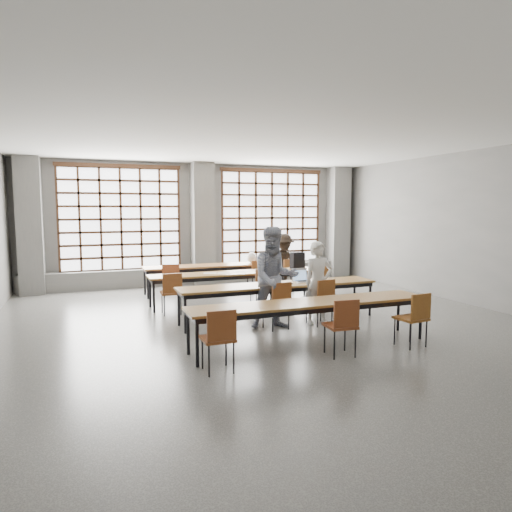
{
  "coord_description": "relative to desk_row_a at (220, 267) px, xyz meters",
  "views": [
    {
      "loc": [
        -3.25,
        -7.66,
        2.2
      ],
      "look_at": [
        -0.18,
        0.4,
        1.3
      ],
      "focal_mm": 32.0,
      "sensor_mm": 36.0,
      "label": 1
    }
  ],
  "objects": [
    {
      "name": "paper_sheet_b",
      "position": [
        -0.38,
        -1.58,
        0.07
      ],
      "size": [
        0.35,
        0.29,
        0.0
      ],
      "primitive_type": "cube",
      "rotation": [
        0.0,
        0.0,
        -0.33
      ],
      "color": "white",
      "rests_on": "desk_row_b"
    },
    {
      "name": "paper_sheet_a",
      "position": [
        -0.68,
        -1.48,
        0.07
      ],
      "size": [
        0.34,
        0.28,
        0.0
      ],
      "primitive_type": "cube",
      "rotation": [
        0.0,
        0.0,
        -0.28
      ],
      "color": "white",
      "rests_on": "desk_row_b"
    },
    {
      "name": "chair_near_left",
      "position": [
        -1.7,
        -5.74,
        -0.13
      ],
      "size": [
        0.42,
        0.43,
        0.88
      ],
      "color": "brown",
      "rests_on": "floor"
    },
    {
      "name": "wall_back",
      "position": [
        -0.1,
        1.71,
        1.09
      ],
      "size": [
        10.0,
        0.0,
        10.0
      ],
      "primitive_type": "plane",
      "rotation": [
        1.57,
        0.0,
        0.0
      ],
      "color": "#5D5D5B",
      "rests_on": "floor"
    },
    {
      "name": "desk_row_a",
      "position": [
        0.0,
        0.0,
        0.0
      ],
      "size": [
        4.0,
        0.7,
        0.73
      ],
      "color": "brown",
      "rests_on": "floor"
    },
    {
      "name": "laptop_front",
      "position": [
        0.75,
        -3.26,
        0.13
      ],
      "size": [
        0.38,
        0.33,
        0.26
      ],
      "color": "#AAA9AE",
      "rests_on": "desk_row_c"
    },
    {
      "name": "chair_near_mid",
      "position": [
        0.19,
        -5.74,
        -0.13
      ],
      "size": [
        0.45,
        0.46,
        0.88
      ],
      "color": "brown",
      "rests_on": "floor"
    },
    {
      "name": "window_right",
      "position": [
        2.15,
        1.63,
        1.24
      ],
      "size": [
        3.32,
        0.12,
        3.0
      ],
      "color": "white",
      "rests_on": "wall_back"
    },
    {
      "name": "chair_back_mid",
      "position": [
        0.8,
        -0.63,
        -0.13
      ],
      "size": [
        0.43,
        0.44,
        0.88
      ],
      "color": "brown",
      "rests_on": "floor"
    },
    {
      "name": "floor",
      "position": [
        -0.1,
        -3.79,
        -0.66
      ],
      "size": [
        11.0,
        11.0,
        0.0
      ],
      "primitive_type": "plane",
      "color": "#4B4B48",
      "rests_on": "ground"
    },
    {
      "name": "chair_back_left",
      "position": [
        -1.42,
        -0.63,
        -0.13
      ],
      "size": [
        0.49,
        0.5,
        0.88
      ],
      "color": "brown",
      "rests_on": "floor"
    },
    {
      "name": "chair_back_right",
      "position": [
        1.62,
        -0.63,
        -0.13
      ],
      "size": [
        0.53,
        0.53,
        0.88
      ],
      "color": "brown",
      "rests_on": "floor"
    },
    {
      "name": "plastic_bag",
      "position": [
        0.9,
        0.05,
        0.21
      ],
      "size": [
        0.27,
        0.21,
        0.29
      ],
      "primitive_type": "ellipsoid",
      "rotation": [
        0.0,
        0.0,
        0.02
      ],
      "color": "white",
      "rests_on": "desk_row_a"
    },
    {
      "name": "column_left",
      "position": [
        -4.6,
        1.43,
        1.09
      ],
      "size": [
        0.6,
        0.55,
        3.5
      ],
      "primitive_type": "cube",
      "color": "#5C5C59",
      "rests_on": "floor"
    },
    {
      "name": "green_box",
      "position": [
        0.15,
        -3.29,
        0.11
      ],
      "size": [
        0.26,
        0.15,
        0.09
      ],
      "primitive_type": "cube",
      "rotation": [
        0.0,
        0.0,
        0.24
      ],
      "color": "green",
      "rests_on": "desk_row_c"
    },
    {
      "name": "student_female",
      "position": [
        -0.1,
        -3.87,
        0.27
      ],
      "size": [
        0.98,
        0.81,
        1.87
      ],
      "primitive_type": "imported",
      "rotation": [
        0.0,
        0.0,
        -0.11
      ],
      "color": "#18254A",
      "rests_on": "floor"
    },
    {
      "name": "desk_row_d",
      "position": [
        -0.0,
        -5.11,
        0.0
      ],
      "size": [
        4.0,
        0.7,
        0.73
      ],
      "color": "brown",
      "rests_on": "floor"
    },
    {
      "name": "red_pouch",
      "position": [
        -1.7,
        -5.66,
        -0.16
      ],
      "size": [
        0.21,
        0.1,
        0.06
      ],
      "primitive_type": "cube",
      "rotation": [
        0.0,
        0.0,
        0.12
      ],
      "color": "maroon",
      "rests_on": "chair_near_left"
    },
    {
      "name": "mouse",
      "position": [
        1.15,
        -3.39,
        0.08
      ],
      "size": [
        0.11,
        0.08,
        0.04
      ],
      "primitive_type": "ellipsoid",
      "rotation": [
        0.0,
        0.0,
        0.15
      ],
      "color": "white",
      "rests_on": "desk_row_c"
    },
    {
      "name": "ceiling",
      "position": [
        -0.1,
        -3.79,
        2.84
      ],
      "size": [
        11.0,
        11.0,
        0.0
      ],
      "primitive_type": "plane",
      "rotation": [
        3.14,
        0.0,
        0.0
      ],
      "color": "silver",
      "rests_on": "floor"
    },
    {
      "name": "backpack",
      "position": [
        1.52,
        -1.48,
        0.27
      ],
      "size": [
        0.33,
        0.22,
        0.4
      ],
      "primitive_type": "cube",
      "rotation": [
        0.0,
        0.0,
        0.07
      ],
      "color": "black",
      "rests_on": "desk_row_b"
    },
    {
      "name": "desk_row_b",
      "position": [
        -0.08,
        -1.53,
        0.0
      ],
      "size": [
        4.0,
        0.7,
        0.73
      ],
      "color": "brown",
      "rests_on": "floor"
    },
    {
      "name": "column_mid",
      "position": [
        -0.1,
        1.43,
        1.09
      ],
      "size": [
        0.6,
        0.55,
        3.5
      ],
      "primitive_type": "cube",
      "color": "#5C5C59",
      "rests_on": "floor"
    },
    {
      "name": "chair_mid_right",
      "position": [
        1.73,
        -2.16,
        -0.13
      ],
      "size": [
        0.43,
        0.44,
        0.88
      ],
      "color": "brown",
      "rests_on": "floor"
    },
    {
      "name": "chair_front_left",
      "position": [
        -0.09,
        -4.0,
        -0.13
      ],
      "size": [
        0.48,
        0.48,
        0.88
      ],
      "color": "brown",
      "rests_on": "floor"
    },
    {
      "name": "laptop_back",
      "position": [
        1.36,
        0.11,
        0.13
      ],
      "size": [
        0.41,
        0.36,
        0.26
      ],
      "color": "silver",
      "rests_on": "desk_row_a"
    },
    {
      "name": "phone",
      "position": [
        0.38,
        -3.47,
        0.07
      ],
      "size": [
        0.14,
        0.08,
        0.01
      ],
      "primitive_type": "cube",
      "rotation": [
        0.0,
        0.0,
        -0.18
      ],
      "color": "black",
      "rests_on": "desk_row_c"
    },
    {
      "name": "chair_near_right",
      "position": [
        1.5,
        -5.74,
        -0.13
      ],
      "size": [
        0.46,
        0.47,
        0.88
      ],
      "color": "brown",
      "rests_on": "floor"
    },
    {
      "name": "student_back",
      "position": [
        1.6,
        -0.5,
        0.1
      ],
      "size": [
        1.03,
        0.65,
        1.53
      ],
      "primitive_type": "imported",
      "rotation": [
        0.0,
        0.0,
        0.09
      ],
      "color": "black",
      "rests_on": "floor"
    },
    {
      "name": "column_right",
      "position": [
        4.4,
        1.43,
        1.09
      ],
      "size": [
        0.6,
        0.55,
        3.5
      ],
      "primitive_type": "cube",
      "color": "#5C5C59",
      "rests_on": "floor"
    },
    {
      "name": "desk_row_c",
      "position": [
        0.2,
        -3.37,
        0.0
      ],
      "size": [
        4.0,
        0.7,
        0.73
      ],
      "color": "brown",
      "rests_on": "floor"
    },
    {
      "name": "chair_front_right",
      "position": [
        0.81,
        -4.0,
        -0.13
      ],
      "size": [
        0.48,
        0.48,
        0.88
      ],
      "color": "brown",
      "rests_on": "floor"
    },
    {
      "name": "paper_sheet_c",
      "position": [
        0.02,
        -1.53,
        0.07
      ],
      "size": [
        0.35,
        0.3,
        0.0
      ],
      "primitive_type": "cube",
      "rotation": [
        0.0,
        0.0,
        -0.34
      ],
      "color": "white",
      "rests_on": "desk_row_b"
    },
    {
      "name": "student_male",
      "position": [
        0.8,
        -3.87,
        0.12
      ],
      "size": [
        0.59,
        0.39,
        1.58
      ],
      "primitive_type": "imported",
      "rotation": [
        0.0,
        0.0,
        -0.03
      ],
      "color": "silver",
      "rests_on": "floor"
    },
    {
      "name": "sill_ledge",
      "position": [
        -0.1,
        1.51,
        -0.41
      ],
      "size": [
        9.8,
        0.35,
        0.5
      ],
      "primitive_type": "cube",
      "color": "#5C5C59",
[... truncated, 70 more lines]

